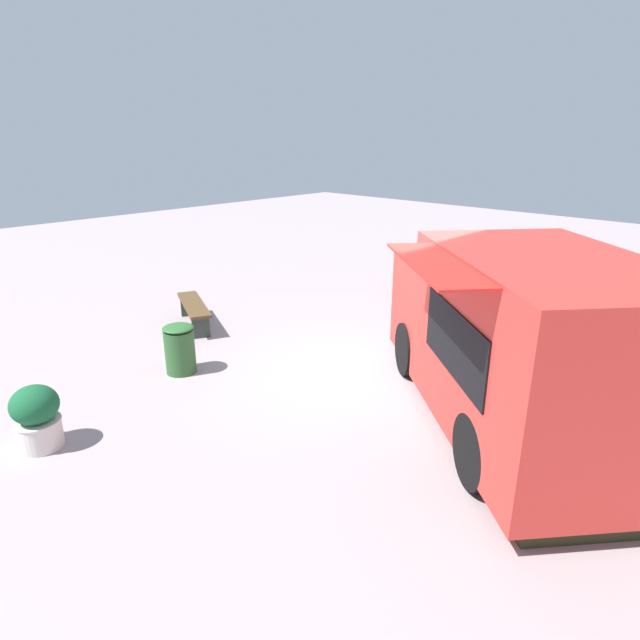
# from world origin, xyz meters

# --- Properties ---
(ground_plane) EXTENTS (40.00, 40.00, 0.00)m
(ground_plane) POSITION_xyz_m (0.00, 0.00, 0.00)
(ground_plane) COLOR #A29193
(food_truck) EXTENTS (5.21, 4.88, 2.48)m
(food_truck) POSITION_xyz_m (-2.19, -0.02, 1.18)
(food_truck) COLOR red
(food_truck) RESTS_ON ground_plane
(person_customer) EXTENTS (0.76, 0.71, 0.84)m
(person_customer) POSITION_xyz_m (2.47, -4.12, 0.32)
(person_customer) COLOR black
(person_customer) RESTS_ON ground_plane
(planter_flowering_near) EXTENTS (0.58, 0.58, 0.84)m
(planter_flowering_near) POSITION_xyz_m (1.82, 4.60, 0.43)
(planter_flowering_near) COLOR silver
(planter_flowering_near) RESTS_ON ground_plane
(plaza_bench) EXTENTS (1.80, 1.09, 0.49)m
(plaza_bench) POSITION_xyz_m (4.22, 0.71, 0.38)
(plaza_bench) COLOR brown
(plaza_bench) RESTS_ON ground_plane
(trash_bin) EXTENTS (0.50, 0.50, 0.83)m
(trash_bin) POSITION_xyz_m (2.48, 2.13, 0.42)
(trash_bin) COLOR #2B582C
(trash_bin) RESTS_ON ground_plane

